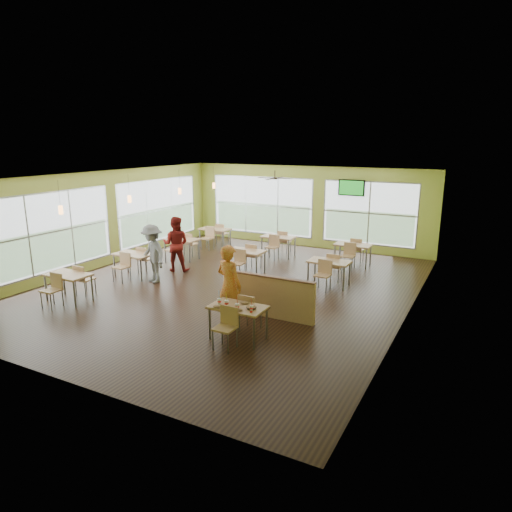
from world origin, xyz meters
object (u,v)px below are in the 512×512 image
(half_wall_divider, at_px, (268,296))
(man_plaid, at_px, (229,285))
(food_basket, at_px, (251,308))
(main_table, at_px, (238,311))

(half_wall_divider, height_order, man_plaid, man_plaid)
(man_plaid, height_order, food_basket, man_plaid)
(main_table, relative_size, food_basket, 6.86)
(half_wall_divider, bearing_deg, main_table, -90.00)
(half_wall_divider, bearing_deg, man_plaid, -124.84)
(food_basket, bearing_deg, main_table, 177.69)
(main_table, height_order, food_basket, main_table)
(half_wall_divider, distance_m, food_basket, 1.52)
(main_table, height_order, man_plaid, man_plaid)
(man_plaid, distance_m, food_basket, 1.12)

